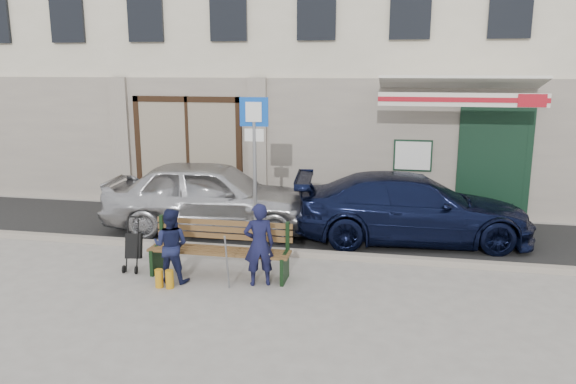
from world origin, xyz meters
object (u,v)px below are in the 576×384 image
(parking_sign, at_px, (254,147))
(bench, at_px, (217,250))
(woman, at_px, (171,245))
(car_navy, at_px, (412,208))
(stroller, at_px, (134,247))
(car_silver, at_px, (212,196))
(man, at_px, (259,244))

(parking_sign, relative_size, bench, 1.21)
(parking_sign, bearing_deg, woman, -116.43)
(car_navy, distance_m, bench, 4.19)
(woman, xyz_separation_m, stroller, (-0.85, 0.37, -0.20))
(parking_sign, height_order, bench, parking_sign)
(stroller, bearing_deg, woman, -32.87)
(bench, bearing_deg, car_silver, 110.53)
(parking_sign, bearing_deg, bench, -100.77)
(car_navy, distance_m, parking_sign, 3.42)
(car_silver, xyz_separation_m, parking_sign, (1.21, -0.96, 1.21))
(bench, bearing_deg, woman, -150.06)
(car_navy, height_order, parking_sign, parking_sign)
(car_silver, height_order, woman, car_silver)
(car_navy, xyz_separation_m, man, (-2.45, -2.89, -0.00))
(car_navy, distance_m, woman, 4.93)
(car_silver, height_order, bench, car_silver)
(car_silver, height_order, car_navy, car_silver)
(car_navy, bearing_deg, parking_sign, 103.17)
(car_silver, bearing_deg, parking_sign, -133.51)
(car_silver, distance_m, parking_sign, 1.96)
(parking_sign, xyz_separation_m, bench, (-0.26, -1.59, -1.52))
(bench, distance_m, stroller, 1.50)
(man, height_order, woman, man)
(car_silver, bearing_deg, woman, -179.28)
(stroller, bearing_deg, man, -15.26)
(parking_sign, bearing_deg, stroller, -139.31)
(car_silver, distance_m, stroller, 2.64)
(woman, bearing_deg, bench, -149.26)
(bench, distance_m, woman, 0.77)
(car_silver, distance_m, car_navy, 4.20)
(man, height_order, stroller, man)
(car_silver, distance_m, bench, 2.74)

